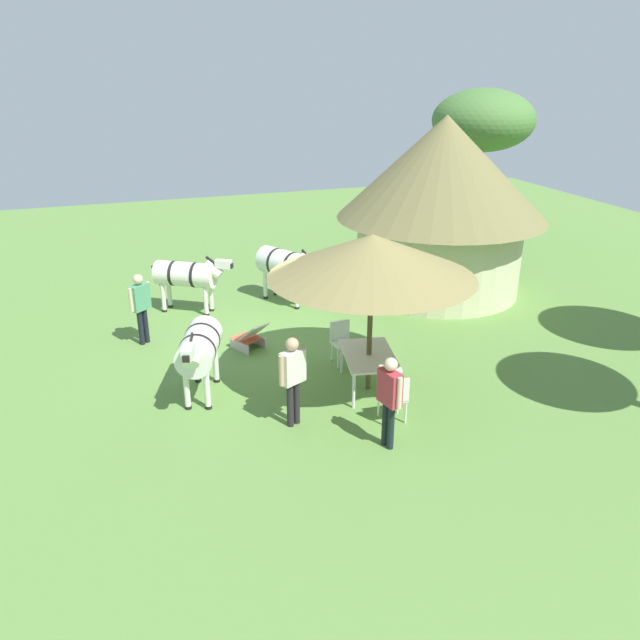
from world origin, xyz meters
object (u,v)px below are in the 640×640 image
Objects in this scene: patio_dining_table at (369,358)px; patio_chair_west_end at (342,339)px; guest_behind_table at (390,394)px; striped_lounge_chair at (250,338)px; zebra_toward_hut at (199,348)px; thatched_hut at (442,197)px; guest_beside_umbrella at (293,373)px; zebra_by_umbrella at (187,275)px; patio_chair_near_lawn at (395,396)px; standing_watcher at (141,302)px; acacia_tree_right_background at (483,121)px; zebra_nearest_camera at (287,265)px; shade_umbrella at (372,256)px.

patio_chair_west_end is (-1.31, -0.07, -0.15)m from patio_dining_table.
guest_behind_table is at bearing 79.82° from patio_chair_west_end.
striped_lounge_chair is 0.47× the size of zebra_toward_hut.
thatched_hut is 8.22m from guest_beside_umbrella.
guest_behind_table is 7.63m from zebra_by_umbrella.
striped_lounge_chair is (-4.56, -1.28, -0.72)m from guest_behind_table.
zebra_toward_hut reaches higher than patio_chair_near_lawn.
standing_watcher is at bearing -5.01° from zebra_by_umbrella.
patio_chair_west_end is at bearing -151.01° from zebra_toward_hut.
zebra_toward_hut is (-2.06, -3.07, 0.49)m from patio_chair_near_lawn.
acacia_tree_right_background is (-5.24, 11.81, 3.16)m from standing_watcher.
zebra_nearest_camera is (-0.43, -4.21, -1.59)m from thatched_hut.
guest_beside_umbrella reaches higher than standing_watcher.
zebra_toward_hut is at bearing -154.91° from striped_lounge_chair.
zebra_toward_hut is (-1.55, -1.36, 0.01)m from guest_beside_umbrella.
striped_lounge_chair is 3.16m from zebra_nearest_camera.
patio_dining_table is at bearing -1.89° from guest_beside_umbrella.
thatched_hut is 7.63m from patio_chair_near_lawn.
guest_behind_table reaches higher than patio_dining_table.
striped_lounge_chair is at bearing -145.56° from patio_dining_table.
standing_watcher is (-2.35, -3.92, 0.47)m from patio_chair_west_end.
thatched_hut is at bearing 17.31° from guest_beside_umbrella.
shade_umbrella is 2.67m from guest_behind_table.
guest_beside_umbrella is 0.83× the size of zebra_toward_hut.
zebra_toward_hut is 0.39× the size of acacia_tree_right_background.
standing_watcher is at bearing -66.06° from acacia_tree_right_background.
standing_watcher reaches higher than guest_behind_table.
zebra_nearest_camera is at bearing -178.43° from shade_umbrella.
zebra_nearest_camera is (-5.18, -0.14, 0.37)m from patio_dining_table.
thatched_hut is at bearing -132.32° from zebra_toward_hut.
zebra_by_umbrella is (-5.32, -2.71, -1.73)m from shade_umbrella.
guest_beside_umbrella is at bearing 48.19° from patio_chair_west_end.
standing_watcher is at bearing -33.77° from patio_chair_west_end.
standing_watcher is (-4.97, -3.92, 0.47)m from patio_chair_near_lawn.
shade_umbrella is at bearing 90.00° from patio_chair_west_end.
patio_chair_near_lawn is at bearing -42.80° from guest_beside_umbrella.
striped_lounge_chair is at bearing 51.32° from zebra_by_umbrella.
standing_watcher reaches higher than striped_lounge_chair.
guest_behind_table is (3.28, -0.42, 0.46)m from patio_chair_west_end.
acacia_tree_right_background reaches higher than patio_chair_near_lawn.
acacia_tree_right_background is at bearing -138.94° from patio_chair_west_end.
patio_chair_near_lawn is 13.41m from acacia_tree_right_background.
patio_chair_west_end is at bearing 65.78° from zebra_by_umbrella.
patio_dining_table is at bearing -26.12° from guest_behind_table.
standing_watcher is at bearing 125.84° from striped_lounge_chair.
guest_beside_umbrella is 0.83× the size of zebra_nearest_camera.
patio_chair_near_lawn is 3.73m from zebra_toward_hut.
standing_watcher is 3.03m from zebra_toward_hut.
striped_lounge_chair is 12.13m from acacia_tree_right_background.
zebra_nearest_camera reaches higher than patio_dining_table.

